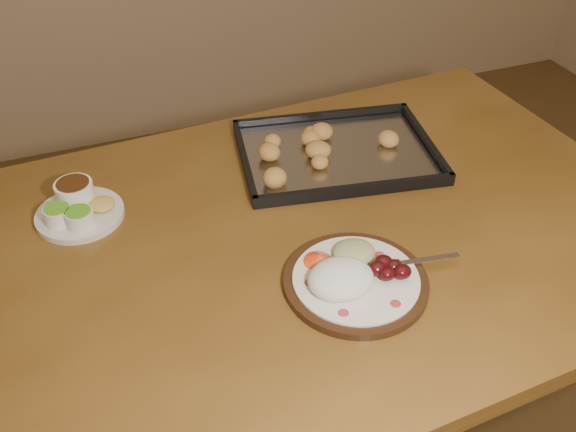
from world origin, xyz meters
name	(u,v)px	position (x,y,z in m)	size (l,w,h in m)	color
dining_table	(275,278)	(-0.21, 0.29, 0.65)	(1.55, 0.98, 0.75)	brown
dinner_plate	(352,277)	(-0.13, 0.13, 0.77)	(0.31, 0.24, 0.06)	black
condiment_saucer	(77,208)	(-0.54, 0.49, 0.77)	(0.17, 0.17, 0.06)	beige
baking_tray	(337,151)	(0.01, 0.50, 0.76)	(0.46, 0.37, 0.04)	black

